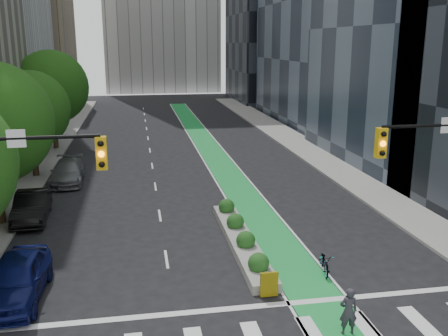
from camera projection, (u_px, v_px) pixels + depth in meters
name	position (u px, v px, depth m)	size (l,w,h in m)	color
ground	(249.00, 325.00, 17.45)	(160.00, 160.00, 0.00)	black
sidewalk_left	(33.00, 167.00, 39.31)	(3.60, 90.00, 0.15)	gray
sidewalk_right	(318.00, 155.00, 43.29)	(3.60, 90.00, 0.15)	gray
bike_lane_paint	(209.00, 148.00, 46.59)	(2.20, 70.00, 0.01)	green
building_tan_far	(20.00, 19.00, 73.90)	(14.00, 16.00, 26.00)	tan
building_dark_end	(277.00, 15.00, 82.31)	(14.00, 18.00, 28.00)	black
tree_midfar	(30.00, 110.00, 35.38)	(5.60, 5.60, 7.76)	black
tree_far	(51.00, 87.00, 44.75)	(6.60, 6.60, 9.00)	black
median_planter	(241.00, 238.00, 24.28)	(1.20, 10.26, 1.10)	gray
bicycle	(325.00, 262.00, 21.38)	(0.61, 1.75, 0.92)	gray
cyclist	(348.00, 311.00, 16.74)	(0.62, 0.41, 1.70)	#302C35
parked_car_left_near	(17.00, 279.00, 19.03)	(2.03, 5.05, 1.72)	#0C124D
parked_car_left_mid	(32.00, 206.00, 27.60)	(1.68, 4.80, 1.58)	black
parked_car_left_far	(68.00, 172.00, 35.06)	(2.15, 5.28, 1.53)	slate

